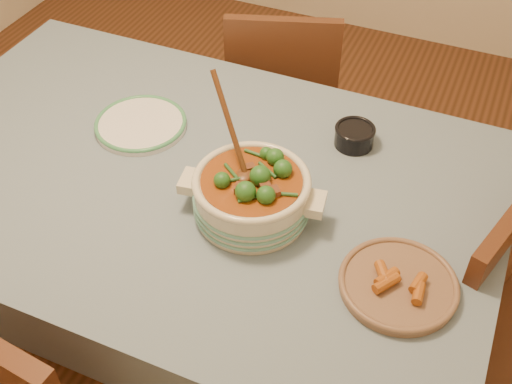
{
  "coord_description": "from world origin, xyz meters",
  "views": [
    {
      "loc": [
        0.68,
        -1.09,
        1.92
      ],
      "look_at": [
        0.24,
        -0.08,
        0.86
      ],
      "focal_mm": 45.0,
      "sensor_mm": 36.0,
      "label": 1
    }
  ],
  "objects_px": {
    "white_plate": "(141,124)",
    "fried_plate": "(399,283)",
    "condiment_bowl": "(355,135)",
    "chair_far": "(282,93)",
    "dining_table": "(188,198)",
    "stew_casserole": "(251,192)"
  },
  "relations": [
    {
      "from": "dining_table",
      "to": "fried_plate",
      "type": "relative_size",
      "value": 5.51
    },
    {
      "from": "dining_table",
      "to": "fried_plate",
      "type": "height_order",
      "value": "fried_plate"
    },
    {
      "from": "stew_casserole",
      "to": "condiment_bowl",
      "type": "distance_m",
      "value": 0.4
    },
    {
      "from": "white_plate",
      "to": "condiment_bowl",
      "type": "relative_size",
      "value": 2.39
    },
    {
      "from": "condiment_bowl",
      "to": "chair_far",
      "type": "xyz_separation_m",
      "value": [
        -0.41,
        0.51,
        -0.3
      ]
    },
    {
      "from": "dining_table",
      "to": "condiment_bowl",
      "type": "height_order",
      "value": "condiment_bowl"
    },
    {
      "from": "stew_casserole",
      "to": "white_plate",
      "type": "relative_size",
      "value": 1.28
    },
    {
      "from": "stew_casserole",
      "to": "fried_plate",
      "type": "distance_m",
      "value": 0.41
    },
    {
      "from": "stew_casserole",
      "to": "white_plate",
      "type": "xyz_separation_m",
      "value": [
        -0.43,
        0.19,
        -0.06
      ]
    },
    {
      "from": "fried_plate",
      "to": "chair_far",
      "type": "xyz_separation_m",
      "value": [
        -0.65,
        0.95,
        -0.29
      ]
    },
    {
      "from": "condiment_bowl",
      "to": "fried_plate",
      "type": "relative_size",
      "value": 0.4
    },
    {
      "from": "white_plate",
      "to": "fried_plate",
      "type": "distance_m",
      "value": 0.88
    },
    {
      "from": "condiment_bowl",
      "to": "chair_far",
      "type": "distance_m",
      "value": 0.72
    },
    {
      "from": "condiment_bowl",
      "to": "fried_plate",
      "type": "xyz_separation_m",
      "value": [
        0.24,
        -0.45,
        -0.02
      ]
    },
    {
      "from": "dining_table",
      "to": "condiment_bowl",
      "type": "relative_size",
      "value": 13.91
    },
    {
      "from": "white_plate",
      "to": "fried_plate",
      "type": "xyz_separation_m",
      "value": [
        0.83,
        -0.28,
        0.01
      ]
    },
    {
      "from": "dining_table",
      "to": "white_plate",
      "type": "distance_m",
      "value": 0.27
    },
    {
      "from": "stew_casserole",
      "to": "fried_plate",
      "type": "xyz_separation_m",
      "value": [
        0.4,
        -0.09,
        -0.05
      ]
    },
    {
      "from": "stew_casserole",
      "to": "chair_far",
      "type": "height_order",
      "value": "stew_casserole"
    },
    {
      "from": "white_plate",
      "to": "chair_far",
      "type": "relative_size",
      "value": 0.34
    },
    {
      "from": "stew_casserole",
      "to": "fried_plate",
      "type": "relative_size",
      "value": 1.22
    },
    {
      "from": "condiment_bowl",
      "to": "fried_plate",
      "type": "bearing_deg",
      "value": -61.6
    }
  ]
}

